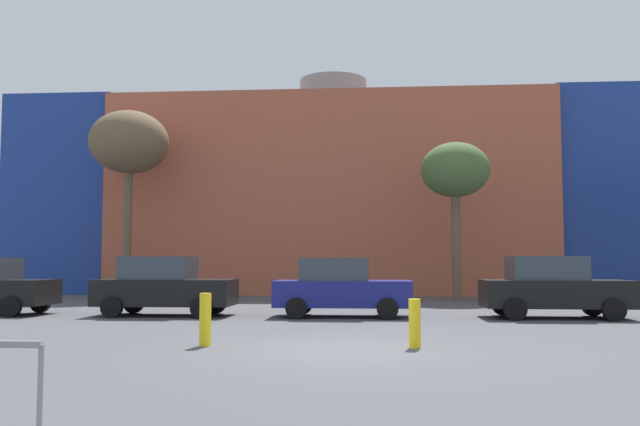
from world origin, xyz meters
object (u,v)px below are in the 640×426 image
(bollard_yellow_1, at_px, (205,320))
(parked_car_1, at_px, (164,286))
(bare_tree_0, at_px, (455,172))
(bare_tree_1, at_px, (129,144))
(parked_car_3, at_px, (553,287))
(parked_car_2, at_px, (341,287))
(bollard_yellow_0, at_px, (415,323))

(bollard_yellow_1, bearing_deg, parked_car_1, 113.47)
(bare_tree_0, xyz_separation_m, bare_tree_1, (-15.39, 0.95, 1.66))
(parked_car_3, bearing_deg, parked_car_2, 180.00)
(bollard_yellow_0, xyz_separation_m, bollard_yellow_1, (-4.29, -0.03, 0.05))
(parked_car_1, height_order, bollard_yellow_1, parked_car_1)
(parked_car_1, height_order, bare_tree_1, bare_tree_1)
(parked_car_3, height_order, bare_tree_1, bare_tree_1)
(bare_tree_0, height_order, bollard_yellow_1, bare_tree_0)
(bare_tree_0, height_order, bollard_yellow_0, bare_tree_0)
(bare_tree_1, bearing_deg, bollard_yellow_1, -64.71)
(bollard_yellow_1, bearing_deg, parked_car_3, 39.74)
(parked_car_2, xyz_separation_m, bollard_yellow_1, (-2.45, -7.46, -0.38))
(bare_tree_1, bearing_deg, parked_car_1, -63.38)
(parked_car_1, relative_size, bare_tree_0, 0.62)
(parked_car_2, distance_m, bare_tree_0, 11.22)
(parked_car_1, bearing_deg, bollard_yellow_0, -44.62)
(bare_tree_0, bearing_deg, parked_car_3, -78.71)
(bollard_yellow_0, relative_size, bollard_yellow_1, 0.91)
(bare_tree_0, distance_m, bollard_yellow_1, 18.67)
(parked_car_3, distance_m, bare_tree_0, 10.32)
(bare_tree_0, bearing_deg, bollard_yellow_1, -113.62)
(parked_car_1, distance_m, parked_car_3, 12.21)
(parked_car_3, bearing_deg, bare_tree_1, 150.01)
(parked_car_1, distance_m, bare_tree_1, 12.83)
(parked_car_2, relative_size, bollard_yellow_1, 3.94)
(bollard_yellow_1, bearing_deg, bollard_yellow_0, 0.38)
(parked_car_3, distance_m, bollard_yellow_0, 8.80)
(bare_tree_1, xyz_separation_m, bollard_yellow_1, (8.21, -17.38, -6.85))
(parked_car_1, xyz_separation_m, bare_tree_1, (-4.97, 9.92, 6.45))
(parked_car_3, bearing_deg, parked_car_1, -180.00)
(parked_car_2, height_order, bare_tree_1, bare_tree_1)
(parked_car_1, bearing_deg, parked_car_2, 0.00)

